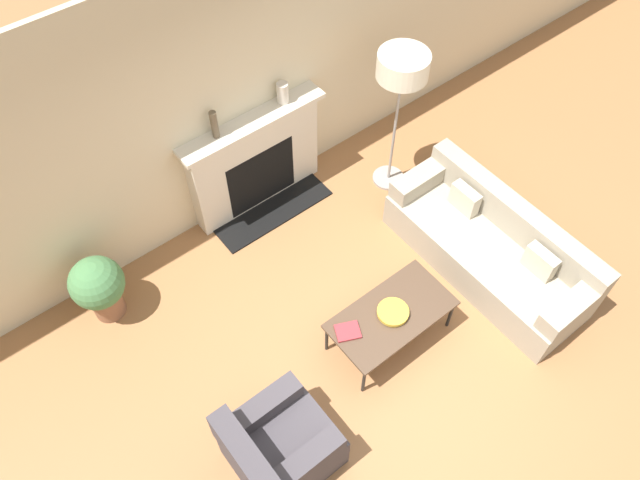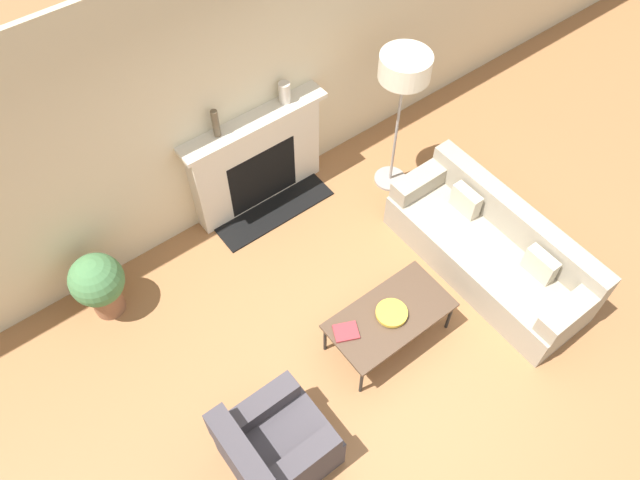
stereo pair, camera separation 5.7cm
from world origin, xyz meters
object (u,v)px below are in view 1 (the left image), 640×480
Objects in this scene: potted_plant at (98,286)px; bowl at (393,312)px; mantel_vase_left at (214,124)px; mantel_vase_center_left at (283,93)px; fireplace at (256,162)px; coffee_table at (391,315)px; floor_lamp at (402,74)px; couch at (491,248)px; book at (348,331)px; armchair_near at (278,448)px.

bowl is at bearing -44.30° from potted_plant.
mantel_vase_center_left is (0.80, 0.00, -0.04)m from mantel_vase_left.
coffee_table is (-0.04, -2.21, -0.16)m from fireplace.
couch is at bearing -90.23° from floor_lamp.
couch is at bearing 0.39° from bowl.
book is at bearing -49.80° from potted_plant.
bowl is 2.77m from potted_plant.
bowl is at bearing -80.83° from mantel_vase_left.
couch is 7.29× the size of mantel_vase_left.
couch is 2.57× the size of armchair_near.
fireplace is 6.02× the size of book.
fireplace is at bearing -31.63° from armchair_near.
couch is 1.37m from coffee_table.
armchair_near reaches higher than potted_plant.
fireplace is 7.30× the size of mantel_vase_center_left.
mantel_vase_left is (-0.39, 0.01, 0.76)m from fireplace.
bowl is 0.38× the size of potted_plant.
armchair_near is at bearing -114.61° from mantel_vase_left.
couch is at bearing -67.30° from mantel_vase_center_left.
floor_lamp reaches higher than potted_plant.
armchair_near is at bearing -134.15° from book.
floor_lamp reaches higher than couch.
floor_lamp is 3.54m from potted_plant.
coffee_table is 4.00× the size of bowl.
couch is 3.86m from potted_plant.
coffee_table is (1.52, 0.31, 0.09)m from armchair_near.
book is 0.91× the size of mantel_vase_left.
fireplace is 2.59m from couch.
armchair_near is at bearing -127.66° from mantel_vase_center_left.
book is at bearing 165.93° from bowl.
potted_plant is (-0.46, 2.24, 0.13)m from armchair_near.
coffee_table is 4.30× the size of book.
mantel_vase_center_left is (0.44, 2.23, 0.83)m from bowl.
potted_plant is at bearing 173.15° from floor_lamp.
mantel_vase_center_left is (1.96, 2.53, 0.98)m from armchair_near.
coffee_table is 2.76m from potted_plant.
floor_lamp is at bearing -27.12° from fireplace.
fireplace is 0.94× the size of floor_lamp.
coffee_table is (-1.37, -0.00, 0.12)m from couch.
mantel_vase_center_left reaches higher than bowl.
bowl reaches higher than book.
floor_lamp reaches higher than mantel_vase_left.
floor_lamp is at bearing -36.81° from mantel_vase_center_left.
armchair_near is 1.17m from book.
coffee_table is 2.44m from mantel_vase_left.
floor_lamp is (1.34, -0.69, 0.93)m from fireplace.
coffee_table is at bearing -132.07° from floor_lamp.
floor_lamp is at bearing -57.60° from armchair_near.
armchair_near is (-2.89, -0.31, 0.03)m from couch.
couch is 3.00m from mantel_vase_left.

